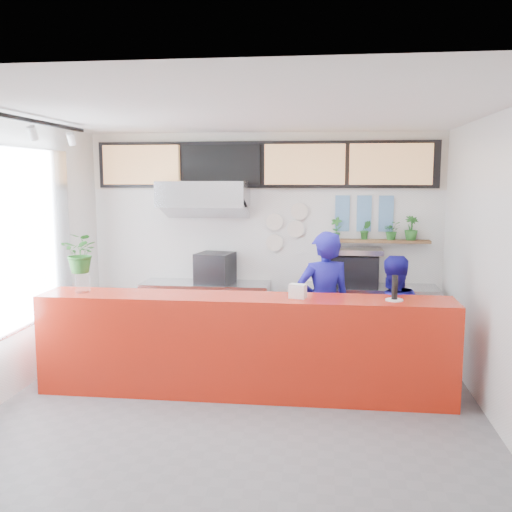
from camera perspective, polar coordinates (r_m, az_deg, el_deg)
The scene contains 44 objects.
floor at distance 6.12m, azimuth -1.78°, elevation -14.95°, with size 5.00×5.00×0.00m, color slate.
ceiling at distance 5.68m, azimuth -1.91°, elevation 14.20°, with size 5.00×5.00×0.00m, color silver.
wall_back at distance 8.17m, azimuth 0.83°, elevation 1.73°, with size 5.00×5.00×0.00m, color white.
wall_left at distance 6.57m, azimuth -23.93°, elevation -0.45°, with size 5.00×5.00×0.00m, color white.
wall_right at distance 5.88m, azimuth 23.02°, elevation -1.32°, with size 5.00×5.00×0.00m, color white.
service_counter at distance 6.31m, azimuth -1.25°, elevation -8.94°, with size 4.50×0.60×1.10m, color red.
cream_band at distance 8.12m, azimuth 0.84°, elevation 9.47°, with size 5.00×0.02×0.80m, color beige.
prep_bench at distance 8.18m, azimuth -5.02°, elevation -5.76°, with size 1.80×0.60×0.90m, color #B2B5BA.
panini_oven at distance 8.02m, azimuth -4.10°, elevation -1.19°, with size 0.47×0.47×0.43m, color black.
extraction_hood at distance 7.91m, azimuth -5.24°, elevation 6.22°, with size 1.20×0.70×0.35m, color #B2B5BA.
hood_lip at distance 7.91m, azimuth -5.22°, elevation 4.77°, with size 1.20×0.70×0.08m, color #B2B5BA.
right_bench at distance 8.04m, azimuth 11.34°, elevation -6.14°, with size 1.80×0.60×0.90m, color #B2B5BA.
espresso_machine at distance 7.89m, azimuth 9.76°, elevation -1.43°, with size 0.67×0.48×0.43m, color black.
espresso_tray at distance 7.85m, azimuth 9.80°, elevation 0.51°, with size 0.75×0.52×0.07m, color #BABBC1.
herb_shelf at distance 8.06m, azimuth 12.14°, elevation 1.47°, with size 1.40×0.18×0.04m, color brown.
menu_board_far_left at distance 8.38m, azimuth -11.38°, elevation 8.92°, with size 1.10×0.10×0.55m, color tan.
menu_board_mid_left at distance 8.09m, azimuth -3.46°, elevation 9.10°, with size 1.10×0.10×0.55m, color black.
menu_board_mid_right at distance 7.96m, azimuth 4.88°, elevation 9.11°, with size 1.10×0.10×0.55m, color tan.
menu_board_far_right at distance 8.00m, azimuth 13.31°, elevation 8.92°, with size 1.10×0.10×0.55m, color tan.
soffit at distance 8.08m, azimuth 0.81°, elevation 9.12°, with size 4.80×0.04×0.65m, color black.
window_pane at distance 6.79m, azimuth -22.52°, elevation 1.57°, with size 0.04×2.20×1.90m, color silver.
window_frame at distance 6.78m, azimuth -22.37°, elevation 1.57°, with size 0.03×2.30×2.00m, color #B2B5BA.
track_rail at distance 6.34m, azimuth -21.50°, elevation 12.46°, with size 0.05×2.40×0.04m, color black.
dec_plate_a at distance 8.10m, azimuth 1.87°, elevation 3.45°, with size 0.24×0.24×0.03m, color silver.
dec_plate_b at distance 8.09m, azimuth 3.98°, elevation 2.72°, with size 0.24×0.24×0.03m, color silver.
dec_plate_c at distance 8.13m, azimuth 1.86°, elevation 1.34°, with size 0.24×0.24×0.03m, color silver.
dec_plate_d at distance 8.07m, azimuth 4.36°, elevation 4.48°, with size 0.24×0.24×0.03m, color silver.
photo_frame_a at distance 8.07m, azimuth 8.64°, elevation 5.13°, with size 0.20×0.02×0.25m, color #598CBF.
photo_frame_b at distance 8.08m, azimuth 10.78°, elevation 5.08°, with size 0.20×0.02×0.25m, color #598CBF.
photo_frame_c at distance 8.11m, azimuth 12.90°, elevation 5.03°, with size 0.20×0.02×0.25m, color #598CBF.
photo_frame_d at distance 8.08m, azimuth 8.61°, elevation 3.36°, with size 0.20×0.02×0.25m, color #598CBF.
photo_frame_e at distance 8.10m, azimuth 10.73°, elevation 3.31°, with size 0.20×0.02×0.25m, color #598CBF.
photo_frame_f at distance 8.12m, azimuth 12.85°, elevation 3.27°, with size 0.20×0.02×0.25m, color #598CBF.
staff_center at distance 6.74m, azimuth 6.80°, elevation -4.99°, with size 0.64×0.42×1.76m, color #181592.
staff_right at distance 6.73m, azimuth 13.34°, elevation -6.30°, with size 0.73×0.57×1.50m, color #181592.
herb_a at distance 8.01m, azimuth 8.04°, elevation 2.78°, with size 0.16×0.11×0.31m, color #276A25.
herb_b at distance 8.03m, azimuth 10.90°, elevation 2.58°, with size 0.15×0.12×0.27m, color #276A25.
herb_c at distance 8.06m, azimuth 13.43°, elevation 2.49°, with size 0.23×0.20×0.26m, color #276A25.
herb_d at distance 8.09m, azimuth 15.26°, elevation 2.72°, with size 0.19×0.17×0.33m, color #276A25.
glass_vase at distance 6.65m, azimuth -16.94°, elevation -2.65°, with size 0.16×0.16×0.20m, color white.
basil_vase at distance 6.60m, azimuth -17.06°, elevation 0.29°, with size 0.40×0.35×0.45m, color #276A25.
napkin_holder at distance 6.08m, azimuth 4.19°, elevation -3.52°, with size 0.17×0.11×0.15m, color white.
white_plate at distance 6.13m, azimuth 13.66°, elevation -4.28°, with size 0.18×0.18×0.01m, color white.
pepper_mill at distance 6.10m, azimuth 13.70°, elevation -3.05°, with size 0.06×0.06×0.25m, color black.
Camera 1 is at (0.86, -5.58, 2.37)m, focal length 40.00 mm.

